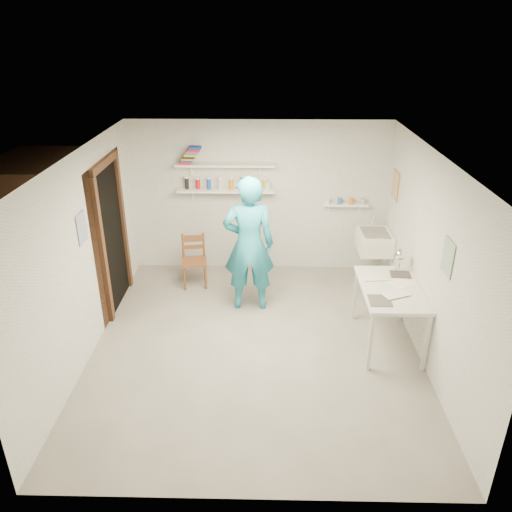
{
  "coord_description": "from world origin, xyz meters",
  "views": [
    {
      "loc": [
        0.12,
        -5.22,
        3.67
      ],
      "look_at": [
        0.0,
        0.4,
        1.05
      ],
      "focal_mm": 35.0,
      "sensor_mm": 36.0,
      "label": 1
    }
  ],
  "objects_px": {
    "belfast_sink": "(374,242)",
    "wall_clock": "(250,217)",
    "desk_lamp": "(401,255)",
    "wooden_chair": "(194,262)",
    "man": "(249,245)",
    "work_table": "(388,316)"
  },
  "relations": [
    {
      "from": "man",
      "to": "wall_clock",
      "type": "relative_size",
      "value": 5.56
    },
    {
      "from": "work_table",
      "to": "desk_lamp",
      "type": "relative_size",
      "value": 8.0
    },
    {
      "from": "wall_clock",
      "to": "desk_lamp",
      "type": "bearing_deg",
      "value": -20.32
    },
    {
      "from": "wall_clock",
      "to": "desk_lamp",
      "type": "relative_size",
      "value": 2.32
    },
    {
      "from": "belfast_sink",
      "to": "work_table",
      "type": "bearing_deg",
      "value": -93.91
    },
    {
      "from": "belfast_sink",
      "to": "desk_lamp",
      "type": "relative_size",
      "value": 4.05
    },
    {
      "from": "wall_clock",
      "to": "wooden_chair",
      "type": "relative_size",
      "value": 0.43
    },
    {
      "from": "belfast_sink",
      "to": "desk_lamp",
      "type": "xyz_separation_m",
      "value": [
        0.09,
        -1.13,
        0.31
      ]
    },
    {
      "from": "belfast_sink",
      "to": "man",
      "type": "bearing_deg",
      "value": -158.3
    },
    {
      "from": "man",
      "to": "wall_clock",
      "type": "xyz_separation_m",
      "value": [
        0.01,
        0.22,
        0.32
      ]
    },
    {
      "from": "belfast_sink",
      "to": "wall_clock",
      "type": "bearing_deg",
      "value": -164.29
    },
    {
      "from": "man",
      "to": "desk_lamp",
      "type": "height_order",
      "value": "man"
    },
    {
      "from": "work_table",
      "to": "man",
      "type": "bearing_deg",
      "value": 153.61
    },
    {
      "from": "wooden_chair",
      "to": "desk_lamp",
      "type": "xyz_separation_m",
      "value": [
        2.8,
        -1.01,
        0.61
      ]
    },
    {
      "from": "belfast_sink",
      "to": "man",
      "type": "xyz_separation_m",
      "value": [
        -1.86,
        -0.74,
        0.26
      ]
    },
    {
      "from": "wooden_chair",
      "to": "desk_lamp",
      "type": "bearing_deg",
      "value": -28.55
    },
    {
      "from": "man",
      "to": "work_table",
      "type": "xyz_separation_m",
      "value": [
        1.75,
        -0.87,
        -0.56
      ]
    },
    {
      "from": "belfast_sink",
      "to": "wall_clock",
      "type": "distance_m",
      "value": 2.01
    },
    {
      "from": "man",
      "to": "wall_clock",
      "type": "distance_m",
      "value": 0.39
    },
    {
      "from": "man",
      "to": "belfast_sink",
      "type": "bearing_deg",
      "value": -161.01
    },
    {
      "from": "wall_clock",
      "to": "desk_lamp",
      "type": "height_order",
      "value": "wall_clock"
    },
    {
      "from": "belfast_sink",
      "to": "work_table",
      "type": "xyz_separation_m",
      "value": [
        -0.11,
        -1.61,
        -0.3
      ]
    }
  ]
}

